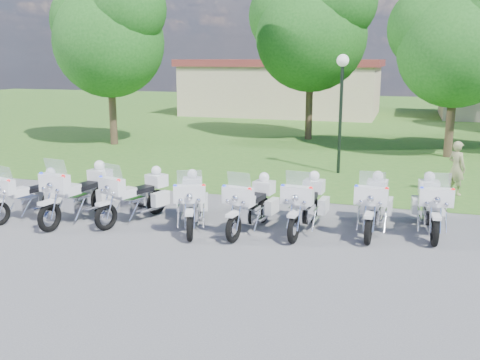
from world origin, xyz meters
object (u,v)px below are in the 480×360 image
(motorcycle_1, at_px, (80,192))
(motorcycle_5, at_px, (306,203))
(motorcycle_2, at_px, (136,195))
(motorcycle_4, at_px, (252,204))
(motorcycle_3, at_px, (191,201))
(motorcycle_7, at_px, (431,205))
(motorcycle_0, at_px, (30,194))
(motorcycle_6, at_px, (374,204))
(lamp_post, at_px, (342,85))
(bystander_a, at_px, (457,168))

(motorcycle_1, bearing_deg, motorcycle_5, -163.18)
(motorcycle_2, xyz_separation_m, motorcycle_4, (3.11, 0.12, -0.01))
(motorcycle_3, bearing_deg, motorcycle_7, 173.93)
(motorcycle_0, relative_size, motorcycle_5, 0.89)
(motorcycle_4, height_order, motorcycle_5, motorcycle_5)
(motorcycle_3, xyz_separation_m, motorcycle_7, (5.70, 1.42, 0.01))
(motorcycle_1, bearing_deg, motorcycle_6, -161.83)
(motorcycle_2, height_order, motorcycle_7, motorcycle_7)
(lamp_post, bearing_deg, motorcycle_5, -89.25)
(motorcycle_0, xyz_separation_m, lamp_post, (7.15, 8.15, 2.62))
(motorcycle_3, height_order, motorcycle_5, motorcycle_5)
(motorcycle_5, relative_size, motorcycle_6, 0.99)
(motorcycle_7, bearing_deg, motorcycle_4, 11.46)
(motorcycle_6, bearing_deg, motorcycle_7, -163.43)
(motorcycle_7, bearing_deg, motorcycle_6, 10.64)
(motorcycle_1, xyz_separation_m, motorcycle_3, (3.04, 0.25, -0.06))
(motorcycle_6, distance_m, motorcycle_7, 1.38)
(bystander_a, bearing_deg, motorcycle_0, 73.31)
(motorcycle_2, bearing_deg, motorcycle_7, -151.19)
(motorcycle_4, relative_size, motorcycle_7, 0.97)
(motorcycle_0, distance_m, motorcycle_7, 10.34)
(motorcycle_2, relative_size, motorcycle_7, 0.95)
(motorcycle_2, relative_size, motorcycle_3, 1.00)
(motorcycle_2, bearing_deg, bystander_a, -127.48)
(bystander_a, bearing_deg, motorcycle_3, 85.19)
(motorcycle_5, distance_m, motorcycle_7, 3.03)
(motorcycle_3, relative_size, lamp_post, 0.54)
(motorcycle_4, bearing_deg, motorcycle_7, -156.07)
(motorcycle_2, distance_m, bystander_a, 9.82)
(motorcycle_1, xyz_separation_m, motorcycle_7, (8.74, 1.67, -0.05))
(motorcycle_2, height_order, motorcycle_5, motorcycle_5)
(motorcycle_7, bearing_deg, motorcycle_0, 6.24)
(motorcycle_1, xyz_separation_m, motorcycle_6, (7.40, 1.32, -0.05))
(motorcycle_3, relative_size, bystander_a, 1.39)
(motorcycle_5, xyz_separation_m, motorcycle_7, (2.93, 0.77, 0.00))
(motorcycle_4, distance_m, motorcycle_7, 4.36)
(motorcycle_3, relative_size, motorcycle_7, 0.95)
(lamp_post, distance_m, bystander_a, 5.06)
(motorcycle_3, relative_size, motorcycle_4, 0.98)
(motorcycle_3, height_order, motorcycle_4, motorcycle_3)
(motorcycle_5, bearing_deg, lamp_post, -84.52)
(motorcycle_5, xyz_separation_m, motorcycle_6, (1.60, 0.43, 0.01))
(motorcycle_2, xyz_separation_m, lamp_post, (4.29, 7.59, 2.56))
(motorcycle_7, distance_m, lamp_post, 7.46)
(motorcycle_6, xyz_separation_m, lamp_post, (-1.69, 6.66, 2.55))
(bystander_a, bearing_deg, motorcycle_7, 123.10)
(motorcycle_0, xyz_separation_m, bystander_a, (11.04, 5.99, 0.21))
(motorcycle_3, xyz_separation_m, bystander_a, (6.56, 5.58, 0.16))
(motorcycle_7, height_order, bystander_a, bystander_a)
(motorcycle_0, xyz_separation_m, motorcycle_7, (10.18, 1.83, 0.06))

